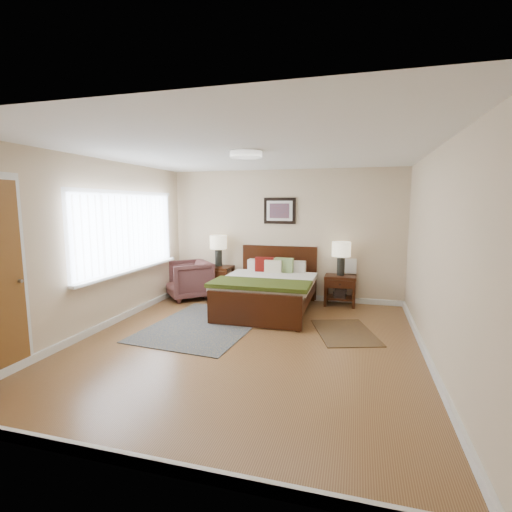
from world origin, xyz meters
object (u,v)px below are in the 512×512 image
at_px(nightstand_left, 218,273).
at_px(rug_persian, 204,325).
at_px(bed, 268,284).
at_px(nightstand_right, 340,287).
at_px(lamp_right, 341,252).
at_px(lamp_left, 218,245).
at_px(armchair, 189,280).

bearing_deg(nightstand_left, rug_persian, -76.17).
relative_size(bed, nightstand_right, 3.40).
bearing_deg(rug_persian, nightstand_left, 108.52).
bearing_deg(nightstand_right, nightstand_left, -179.78).
xyz_separation_m(nightstand_right, lamp_right, (0.00, 0.01, 0.64)).
bearing_deg(rug_persian, nightstand_right, 46.43).
bearing_deg(nightstand_right, lamp_right, 90.00).
height_order(bed, lamp_left, lamp_left).
bearing_deg(nightstand_right, rug_persian, -138.27).
xyz_separation_m(lamp_left, armchair, (-0.53, -0.27, -0.68)).
height_order(lamp_right, armchair, lamp_right).
height_order(nightstand_right, lamp_left, lamp_left).
xyz_separation_m(lamp_right, armchair, (-2.91, -0.27, -0.61)).
distance_m(nightstand_left, nightstand_right, 2.38).
bearing_deg(lamp_left, nightstand_right, -0.29).
distance_m(lamp_right, rug_persian, 2.80).
bearing_deg(nightstand_left, nightstand_right, 0.22).
distance_m(nightstand_right, rug_persian, 2.63).
bearing_deg(lamp_left, bed, -30.72).
xyz_separation_m(nightstand_left, nightstand_right, (2.37, 0.01, -0.15)).
distance_m(bed, lamp_left, 1.50).
height_order(nightstand_right, lamp_right, lamp_right).
xyz_separation_m(bed, nightstand_right, (1.19, 0.69, -0.13)).
bearing_deg(armchair, lamp_right, 53.09).
height_order(bed, nightstand_right, bed).
xyz_separation_m(bed, lamp_right, (1.19, 0.71, 0.51)).
bearing_deg(rug_persian, armchair, 127.58).
xyz_separation_m(nightstand_right, armchair, (-2.91, -0.26, 0.03)).
bearing_deg(armchair, rug_persian, -9.34).
distance_m(nightstand_left, armchair, 0.60).
bearing_deg(rug_persian, lamp_right, 46.62).
bearing_deg(nightstand_right, armchair, -174.93).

